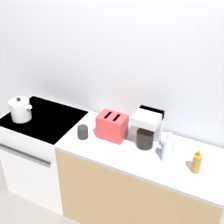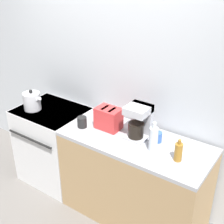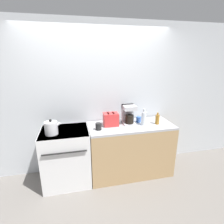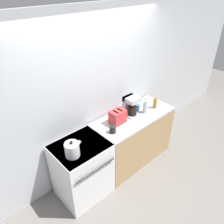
{
  "view_description": "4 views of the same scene",
  "coord_description": "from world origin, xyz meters",
  "px_view_note": "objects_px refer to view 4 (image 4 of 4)",
  "views": [
    {
      "loc": [
        1.19,
        -1.65,
        2.64
      ],
      "look_at": [
        0.14,
        0.4,
        1.14
      ],
      "focal_mm": 50.0,
      "sensor_mm": 36.0,
      "label": 1
    },
    {
      "loc": [
        1.71,
        -1.81,
        2.49
      ],
      "look_at": [
        0.18,
        0.41,
        1.08
      ],
      "focal_mm": 50.0,
      "sensor_mm": 36.0,
      "label": 2
    },
    {
      "loc": [
        -0.41,
        -2.29,
        2.0
      ],
      "look_at": [
        0.2,
        0.39,
        1.14
      ],
      "focal_mm": 28.0,
      "sensor_mm": 36.0,
      "label": 3
    },
    {
      "loc": [
        -1.78,
        -1.64,
        2.87
      ],
      "look_at": [
        0.06,
        0.36,
        1.16
      ],
      "focal_mm": 35.0,
      "sensor_mm": 36.0,
      "label": 4
    }
  ],
  "objects_px": {
    "cup_black": "(113,129)",
    "toaster": "(118,117)",
    "bottle_clear": "(145,106)",
    "stove": "(82,169)",
    "cup_blue": "(137,107)",
    "kettle": "(72,149)",
    "coffee_maker": "(130,105)",
    "bottle_amber": "(155,103)"
  },
  "relations": [
    {
      "from": "stove",
      "to": "bottle_clear",
      "type": "xyz_separation_m",
      "value": [
        1.29,
        -0.05,
        0.57
      ]
    },
    {
      "from": "cup_black",
      "to": "stove",
      "type": "bearing_deg",
      "value": 170.68
    },
    {
      "from": "toaster",
      "to": "coffee_maker",
      "type": "distance_m",
      "value": 0.33
    },
    {
      "from": "stove",
      "to": "cup_black",
      "type": "bearing_deg",
      "value": -9.32
    },
    {
      "from": "coffee_maker",
      "to": "cup_black",
      "type": "height_order",
      "value": "coffee_maker"
    },
    {
      "from": "stove",
      "to": "cup_black",
      "type": "relative_size",
      "value": 8.49
    },
    {
      "from": "coffee_maker",
      "to": "bottle_amber",
      "type": "bearing_deg",
      "value": -17.23
    },
    {
      "from": "toaster",
      "to": "cup_blue",
      "type": "height_order",
      "value": "toaster"
    },
    {
      "from": "bottle_clear",
      "to": "coffee_maker",
      "type": "bearing_deg",
      "value": 149.61
    },
    {
      "from": "kettle",
      "to": "coffee_maker",
      "type": "height_order",
      "value": "coffee_maker"
    },
    {
      "from": "bottle_clear",
      "to": "cup_blue",
      "type": "xyz_separation_m",
      "value": [
        -0.03,
        0.15,
        -0.07
      ]
    },
    {
      "from": "cup_blue",
      "to": "bottle_clear",
      "type": "bearing_deg",
      "value": -77.45
    },
    {
      "from": "kettle",
      "to": "bottle_clear",
      "type": "height_order",
      "value": "bottle_clear"
    },
    {
      "from": "bottle_clear",
      "to": "cup_blue",
      "type": "relative_size",
      "value": 2.84
    },
    {
      "from": "bottle_clear",
      "to": "stove",
      "type": "bearing_deg",
      "value": 177.9
    },
    {
      "from": "bottle_clear",
      "to": "cup_black",
      "type": "xyz_separation_m",
      "value": [
        -0.77,
        -0.04,
        -0.06
      ]
    },
    {
      "from": "toaster",
      "to": "stove",
      "type": "bearing_deg",
      "value": -176.48
    },
    {
      "from": "coffee_maker",
      "to": "bottle_clear",
      "type": "bearing_deg",
      "value": -30.39
    },
    {
      "from": "coffee_maker",
      "to": "bottle_amber",
      "type": "height_order",
      "value": "coffee_maker"
    },
    {
      "from": "stove",
      "to": "coffee_maker",
      "type": "height_order",
      "value": "coffee_maker"
    },
    {
      "from": "coffee_maker",
      "to": "cup_blue",
      "type": "height_order",
      "value": "coffee_maker"
    },
    {
      "from": "cup_black",
      "to": "toaster",
      "type": "bearing_deg",
      "value": 30.29
    },
    {
      "from": "stove",
      "to": "coffee_maker",
      "type": "distance_m",
      "value": 1.24
    },
    {
      "from": "toaster",
      "to": "cup_black",
      "type": "relative_size",
      "value": 2.23
    },
    {
      "from": "cup_blue",
      "to": "toaster",
      "type": "bearing_deg",
      "value": -174.22
    },
    {
      "from": "stove",
      "to": "bottle_clear",
      "type": "relative_size",
      "value": 3.31
    },
    {
      "from": "toaster",
      "to": "coffee_maker",
      "type": "height_order",
      "value": "coffee_maker"
    },
    {
      "from": "toaster",
      "to": "bottle_clear",
      "type": "xyz_separation_m",
      "value": [
        0.54,
        -0.09,
        0.01
      ]
    },
    {
      "from": "kettle",
      "to": "cup_blue",
      "type": "xyz_separation_m",
      "value": [
        1.43,
        0.19,
        -0.05
      ]
    },
    {
      "from": "bottle_amber",
      "to": "kettle",
      "type": "bearing_deg",
      "value": -178.86
    },
    {
      "from": "coffee_maker",
      "to": "cup_blue",
      "type": "xyz_separation_m",
      "value": [
        0.19,
        0.01,
        -0.12
      ]
    },
    {
      "from": "cup_black",
      "to": "cup_blue",
      "type": "height_order",
      "value": "cup_black"
    },
    {
      "from": "toaster",
      "to": "bottle_clear",
      "type": "bearing_deg",
      "value": -9.82
    },
    {
      "from": "bottle_amber",
      "to": "coffee_maker",
      "type": "bearing_deg",
      "value": 162.77
    },
    {
      "from": "cup_black",
      "to": "cup_blue",
      "type": "relative_size",
      "value": 1.11
    },
    {
      "from": "kettle",
      "to": "bottle_amber",
      "type": "distance_m",
      "value": 1.71
    },
    {
      "from": "cup_blue",
      "to": "cup_black",
      "type": "bearing_deg",
      "value": -165.97
    },
    {
      "from": "kettle",
      "to": "cup_black",
      "type": "height_order",
      "value": "kettle"
    },
    {
      "from": "stove",
      "to": "kettle",
      "type": "height_order",
      "value": "kettle"
    },
    {
      "from": "kettle",
      "to": "cup_black",
      "type": "relative_size",
      "value": 2.17
    },
    {
      "from": "toaster",
      "to": "coffee_maker",
      "type": "relative_size",
      "value": 0.75
    },
    {
      "from": "stove",
      "to": "cup_black",
      "type": "distance_m",
      "value": 0.73
    }
  ]
}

